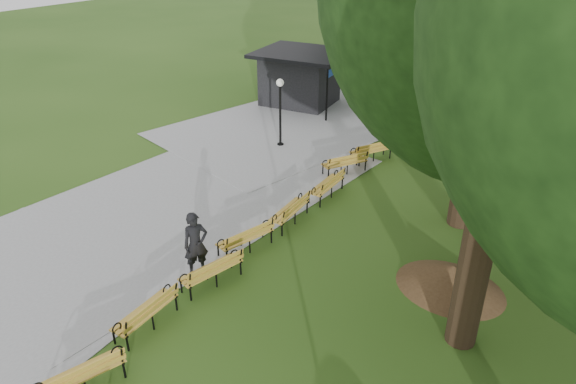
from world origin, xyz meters
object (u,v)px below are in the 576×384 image
Objects in this scene: bench_1 at (80,374)px; person at (196,244)px; bench_6 at (326,185)px; bench_7 at (344,163)px; bench_4 at (245,237)px; bench_8 at (371,150)px; lamp_post at (280,98)px; bench_9 at (399,136)px; kiosk at (300,77)px; bench_3 at (211,270)px; bench_2 at (145,312)px; bench_5 at (289,211)px; dirt_mound at (451,277)px.

person is at bearing -151.42° from bench_1.
bench_7 is at bearing -170.92° from bench_6.
person is 1.76m from bench_4.
bench_8 is (-0.29, 3.70, 0.00)m from bench_6.
bench_8 is at bearing -160.85° from bench_1.
lamp_post is 8.30m from bench_4.
bench_1 is 16.19m from bench_9.
bench_6 is 2.08m from bench_7.
lamp_post is at bearing -137.57° from bench_4.
kiosk is at bearing -138.63° from bench_4.
bench_3 is 1.00× the size of bench_6.
person reaches higher than bench_6.
bench_7 is at bearing 178.13° from bench_2.
bench_2 is at bearing -5.00° from bench_5.
bench_7 is at bearing -163.84° from bench_4.
bench_2 and bench_7 have the same top height.
bench_7 is 3.87m from bench_9.
bench_3 is 9.78m from bench_8.
bench_4 is 6.33m from bench_7.
bench_7 is (-0.55, 4.26, 0.00)m from bench_5.
bench_6 and bench_9 have the same top height.
bench_6 is 1.00× the size of bench_8.
bench_5 is 2.24m from bench_6.
bench_9 is at bearing -167.71° from bench_4.
bench_5 is at bearing -66.18° from kiosk.
bench_1 and bench_9 have the same top height.
dirt_mound is 1.29× the size of bench_4.
lamp_post is 1.55× the size of bench_7.
bench_3 is 1.00× the size of bench_7.
bench_3 is at bearing 23.07° from bench_4.
bench_1 reaches higher than dirt_mound.
kiosk reaches higher than bench_4.
lamp_post is (2.79, -5.24, 0.73)m from kiosk.
lamp_post is 1.55× the size of bench_2.
bench_3 and bench_6 have the same top height.
kiosk reaches higher than bench_1.
kiosk is at bearing -96.86° from bench_8.
bench_4 is at bearing -157.79° from bench_1.
person is 9.66m from bench_8.
lamp_post is 1.55× the size of bench_5.
bench_4 and bench_7 have the same top height.
bench_8 is at bearing 179.65° from bench_6.
bench_2 is at bearing 28.32° from bench_8.
kiosk is at bearing 140.40° from dirt_mound.
kiosk is 7.22m from bench_9.
bench_2 is 8.24m from bench_6.
bench_6 is at bearing -160.95° from bench_1.
bench_2 and bench_6 have the same top height.
bench_3 is (-0.41, 4.24, 0.00)m from bench_1.
kiosk is 7.96m from bench_8.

